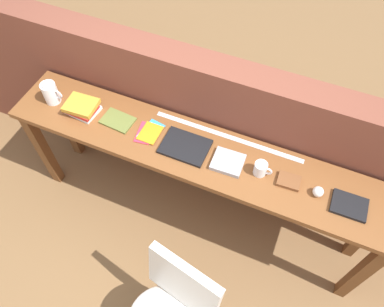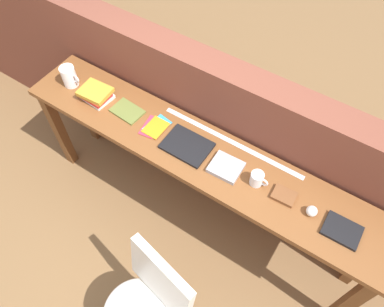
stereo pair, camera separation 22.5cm
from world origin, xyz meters
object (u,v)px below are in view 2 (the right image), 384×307
Objects in this scene: pamphlet_pile_colourful at (154,127)px; book_repair_rightmost at (342,230)px; book_open_centre at (187,146)px; mug at (257,179)px; leather_journal_brown at (284,196)px; chair_white_moulded at (147,304)px; book_stack_leftmost at (95,94)px; sports_ball_small at (312,211)px; magazine_cycling at (127,111)px; pitcher_white at (69,76)px.

book_repair_rightmost is at bearing -0.99° from pamphlet_pile_colourful.
book_repair_rightmost is at bearing -0.39° from book_open_centre.
leather_journal_brown is at bearing 1.86° from mug.
book_stack_leftmost reaches higher than chair_white_moulded.
leather_journal_brown is (0.37, 0.84, 0.37)m from chair_white_moulded.
pamphlet_pile_colourful is at bearing 176.86° from leather_journal_brown.
sports_ball_small is (0.34, -0.01, -0.01)m from mug.
mug is (0.96, -0.01, 0.04)m from magazine_cycling.
pamphlet_pile_colourful is 1.60× the size of leather_journal_brown.
sports_ball_small is at bearing -0.26° from book_stack_leftmost.
book_open_centre is 1.00m from book_repair_rightmost.
book_open_centre is (0.74, -0.00, -0.03)m from book_stack_leftmost.
mug is 0.17m from leather_journal_brown.
chair_white_moulded is at bearing -132.56° from book_repair_rightmost.
book_open_centre is (-0.28, 0.83, 0.36)m from chair_white_moulded.
book_open_centre is (0.49, -0.02, 0.00)m from magazine_cycling.
pitcher_white is at bearing 178.38° from book_repair_rightmost.
chair_white_moulded is 4.28× the size of pamphlet_pile_colourful.
pitcher_white is 1.62m from leather_journal_brown.
chair_white_moulded is at bearing -71.39° from book_open_centre.
pitcher_white is 1.45m from mug.
book_stack_leftmost is at bearing -171.84° from magazine_cycling.
pamphlet_pile_colourful is 1.08m from sports_ball_small.
pitcher_white is 0.89× the size of magazine_cycling.
pitcher_white reaches higher than book_open_centre.
leather_journal_brown is at bearing 1.11° from book_open_centre.
book_open_centre is at bearing -179.46° from mug.
mug is at bearing 0.12° from book_stack_leftmost.
sports_ball_small is at bearing -1.64° from mug.
sports_ball_small is (1.56, -0.01, -0.01)m from book_stack_leftmost.
sports_ball_small is 0.32× the size of book_repair_rightmost.
book_stack_leftmost is at bearing 179.74° from sports_ball_small.
chair_white_moulded is 1.20m from magazine_cycling.
mug is at bearing 177.18° from book_repair_rightmost.
pamphlet_pile_colourful is 1.26m from book_repair_rightmost.
book_repair_rightmost reaches higher than chair_white_moulded.
book_stack_leftmost is at bearing 177.25° from leather_journal_brown.
magazine_cycling is 0.99× the size of pamphlet_pile_colourful.
pitcher_white is 0.85× the size of book_stack_leftmost.
pitcher_white reaches higher than book_stack_leftmost.
book_stack_leftmost is 0.26m from magazine_cycling.
chair_white_moulded and pamphlet_pile_colourful have the same top height.
book_stack_leftmost reaches higher than book_open_centre.
leather_journal_brown is (0.91, -0.00, 0.01)m from pamphlet_pile_colourful.
pamphlet_pile_colourful is at bearing 179.50° from mug.
book_stack_leftmost is 1.74m from book_repair_rightmost.
chair_white_moulded is at bearing -57.50° from pamphlet_pile_colourful.
mug reaches higher than pamphlet_pile_colourful.
book_stack_leftmost reaches higher than magazine_cycling.
pitcher_white is at bearing 179.00° from book_stack_leftmost.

